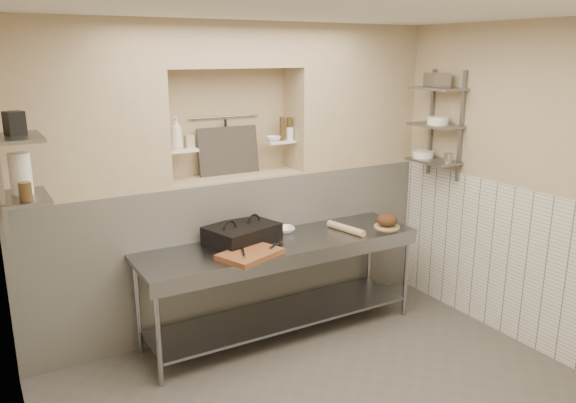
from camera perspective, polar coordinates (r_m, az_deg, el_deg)
wall_left at (r=3.16m, az=-26.81°, el=-7.75°), size 0.10×3.90×2.80m
wall_right at (r=5.23m, az=24.13°, el=1.07°), size 0.10×3.90×2.80m
wall_back at (r=5.50m, az=-6.64°, el=2.91°), size 4.00×0.10×2.80m
backwall_lower at (r=5.47m, az=-5.37°, el=-4.74°), size 4.00×0.40×1.40m
alcove_sill at (r=5.28m, az=-5.56°, el=2.54°), size 1.30×0.40×0.02m
backwall_pillar_left at (r=4.79m, az=-20.52°, el=8.79°), size 1.35×0.40×1.40m
backwall_pillar_right at (r=5.85m, az=6.37°, el=10.55°), size 1.35×0.40×1.40m
backwall_header at (r=5.16m, az=-5.90°, el=15.56°), size 1.30×0.40×0.40m
wainscot_right at (r=5.38m, az=22.97°, el=-6.25°), size 0.02×3.90×1.40m
alcove_shelf_left at (r=5.04m, az=-10.83°, el=5.12°), size 0.28×0.16×0.02m
alcove_shelf_right at (r=5.45m, az=-0.82°, el=6.09°), size 0.28×0.16×0.02m
utensil_rail at (r=5.35m, az=-6.47°, el=8.54°), size 0.70×0.02×0.02m
hanging_steel at (r=5.35m, az=-6.33°, el=6.71°), size 0.02×0.02×0.30m
splash_panel at (r=5.32m, az=-6.07°, el=5.16°), size 0.60×0.08×0.45m
shelf_rail_left_b at (r=3.87m, az=-27.25°, el=2.34°), size 0.03×0.03×0.95m
wall_shelf_left_lower at (r=4.12m, az=-25.23°, el=0.37°), size 0.30×0.50×0.02m
wall_shelf_left_upper at (r=4.05m, az=-25.85°, el=5.86°), size 0.30×0.50×0.03m
shelf_rail_right_a at (r=5.91m, az=14.34°, el=7.79°), size 0.03×0.03×1.05m
shelf_rail_right_b at (r=5.63m, az=17.18°, el=7.27°), size 0.03×0.03×1.05m
wall_shelf_right_lower at (r=5.72m, az=14.53°, el=4.02°), size 0.30×0.50×0.02m
wall_shelf_right_mid at (r=5.67m, az=14.76°, el=7.49°), size 0.30×0.50×0.02m
wall_shelf_right_upper at (r=5.64m, az=15.00°, el=11.01°), size 0.30×0.50×0.03m
prep_table at (r=5.10m, az=-0.62°, el=-6.85°), size 2.60×0.70×0.90m
panini_press at (r=4.99m, az=-4.69°, el=-3.29°), size 0.69×0.58×0.16m
cutting_board at (r=4.66m, az=-3.86°, el=-5.35°), size 0.59×0.50×0.04m
knife_blade at (r=4.81m, az=-1.17°, el=-4.35°), size 0.23×0.18×0.01m
tongs at (r=4.61m, az=-4.57°, el=-5.16°), size 0.10×0.23×0.02m
mixing_bowl at (r=5.26m, az=-0.44°, el=-2.90°), size 0.24×0.24×0.05m
rolling_pin at (r=5.30m, az=5.90°, el=-2.75°), size 0.15×0.44×0.07m
bread_board at (r=5.50m, az=10.01°, el=-2.53°), size 0.25×0.25×0.01m
bread_loaf at (r=5.48m, az=10.04°, el=-1.85°), size 0.20×0.20×0.12m
bottle_soap at (r=5.00m, az=-11.28°, el=6.82°), size 0.14×0.15×0.29m
jar_alcove at (r=5.08m, az=-10.01°, el=6.03°), size 0.08×0.08×0.11m
bowl_alcove at (r=5.40m, az=-1.50°, el=6.40°), size 0.18×0.18×0.05m
condiment_a at (r=5.47m, az=0.14°, el=7.42°), size 0.06×0.06×0.22m
condiment_b at (r=5.44m, az=-0.57°, el=7.40°), size 0.06×0.06×0.22m
condiment_c at (r=5.48m, az=0.19°, el=6.93°), size 0.07×0.07×0.12m
jug_left at (r=4.14m, az=-25.53°, el=2.57°), size 0.14×0.14×0.28m
jar_left at (r=3.95m, az=-25.13°, el=0.91°), size 0.08×0.08×0.12m
box_left_upper at (r=4.07m, az=-26.03°, el=7.16°), size 0.14×0.14×0.15m
bowl_right at (r=5.82m, az=13.56°, el=4.69°), size 0.21×0.21×0.06m
canister_right at (r=5.58m, az=15.95°, el=4.27°), size 0.09×0.09×0.09m
bowl_right_mid at (r=5.65m, az=14.99°, el=7.95°), size 0.20×0.20×0.07m
basket_right at (r=5.65m, az=14.89°, el=11.84°), size 0.22×0.25×0.14m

